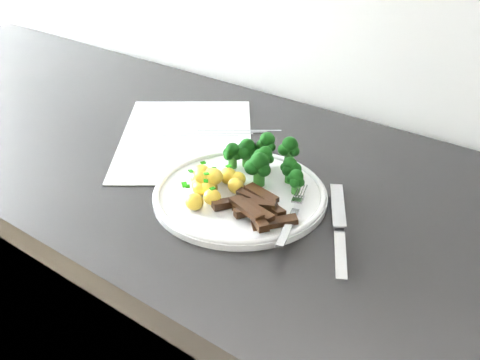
{
  "coord_description": "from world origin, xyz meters",
  "views": [
    {
      "loc": [
        0.41,
        1.08,
        1.32
      ],
      "look_at": [
        0.01,
        1.62,
        0.92
      ],
      "focal_mm": 41.22,
      "sensor_mm": 36.0,
      "label": 1
    }
  ],
  "objects_px": {
    "recipe_paper": "(186,138)",
    "potatoes": "(211,183)",
    "broccoli": "(266,158)",
    "plate": "(240,194)",
    "beef_strips": "(256,206)",
    "fork": "(292,217)",
    "knife": "(339,239)"
  },
  "relations": [
    {
      "from": "potatoes",
      "to": "knife",
      "type": "height_order",
      "value": "potatoes"
    },
    {
      "from": "recipe_paper",
      "to": "potatoes",
      "type": "bearing_deg",
      "value": -37.76
    },
    {
      "from": "recipe_paper",
      "to": "fork",
      "type": "xyz_separation_m",
      "value": [
        0.29,
        -0.12,
        0.02
      ]
    },
    {
      "from": "knife",
      "to": "fork",
      "type": "bearing_deg",
      "value": -174.19
    },
    {
      "from": "broccoli",
      "to": "beef_strips",
      "type": "relative_size",
      "value": 1.23
    },
    {
      "from": "broccoli",
      "to": "beef_strips",
      "type": "xyz_separation_m",
      "value": [
        0.05,
        -0.09,
        -0.02
      ]
    },
    {
      "from": "recipe_paper",
      "to": "plate",
      "type": "bearing_deg",
      "value": -27.17
    },
    {
      "from": "recipe_paper",
      "to": "potatoes",
      "type": "distance_m",
      "value": 0.2
    },
    {
      "from": "recipe_paper",
      "to": "broccoli",
      "type": "height_order",
      "value": "broccoli"
    },
    {
      "from": "beef_strips",
      "to": "fork",
      "type": "bearing_deg",
      "value": 10.16
    },
    {
      "from": "plate",
      "to": "recipe_paper",
      "type": "bearing_deg",
      "value": 152.83
    },
    {
      "from": "plate",
      "to": "knife",
      "type": "xyz_separation_m",
      "value": [
        0.17,
        -0.01,
        0.0
      ]
    },
    {
      "from": "knife",
      "to": "plate",
      "type": "bearing_deg",
      "value": 175.92
    },
    {
      "from": "knife",
      "to": "recipe_paper",
      "type": "bearing_deg",
      "value": 162.96
    },
    {
      "from": "recipe_paper",
      "to": "broccoli",
      "type": "distance_m",
      "value": 0.2
    },
    {
      "from": "recipe_paper",
      "to": "fork",
      "type": "bearing_deg",
      "value": -21.92
    },
    {
      "from": "potatoes",
      "to": "fork",
      "type": "xyz_separation_m",
      "value": [
        0.13,
        0.0,
        -0.01
      ]
    },
    {
      "from": "beef_strips",
      "to": "fork",
      "type": "distance_m",
      "value": 0.05
    },
    {
      "from": "beef_strips",
      "to": "broccoli",
      "type": "bearing_deg",
      "value": 116.73
    },
    {
      "from": "fork",
      "to": "knife",
      "type": "xyz_separation_m",
      "value": [
        0.07,
        0.01,
        -0.01
      ]
    },
    {
      "from": "recipe_paper",
      "to": "knife",
      "type": "relative_size",
      "value": 2.09
    },
    {
      "from": "plate",
      "to": "broccoli",
      "type": "distance_m",
      "value": 0.07
    },
    {
      "from": "broccoli",
      "to": "potatoes",
      "type": "relative_size",
      "value": 1.34
    },
    {
      "from": "recipe_paper",
      "to": "broccoli",
      "type": "relative_size",
      "value": 2.65
    },
    {
      "from": "plate",
      "to": "potatoes",
      "type": "bearing_deg",
      "value": -146.72
    },
    {
      "from": "potatoes",
      "to": "knife",
      "type": "bearing_deg",
      "value": 3.09
    },
    {
      "from": "recipe_paper",
      "to": "broccoli",
      "type": "xyz_separation_m",
      "value": [
        0.19,
        -0.04,
        0.04
      ]
    },
    {
      "from": "broccoli",
      "to": "potatoes",
      "type": "bearing_deg",
      "value": -113.42
    },
    {
      "from": "potatoes",
      "to": "beef_strips",
      "type": "distance_m",
      "value": 0.08
    },
    {
      "from": "plate",
      "to": "broccoli",
      "type": "xyz_separation_m",
      "value": [
        0.0,
        0.06,
        0.03
      ]
    },
    {
      "from": "plate",
      "to": "broccoli",
      "type": "height_order",
      "value": "broccoli"
    },
    {
      "from": "broccoli",
      "to": "recipe_paper",
      "type": "bearing_deg",
      "value": 169.63
    }
  ]
}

